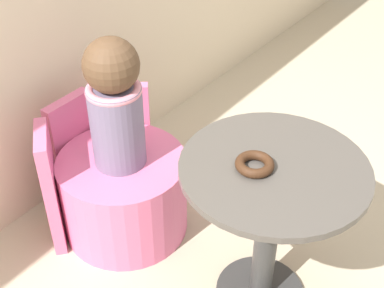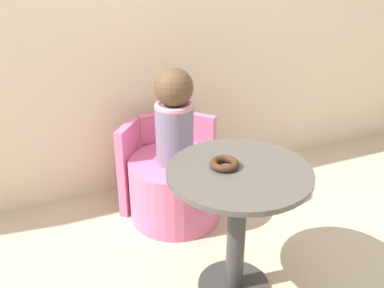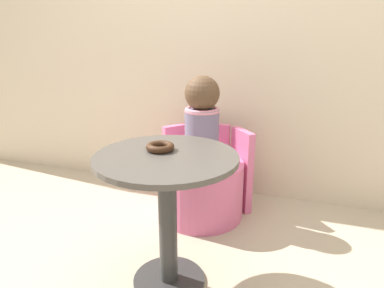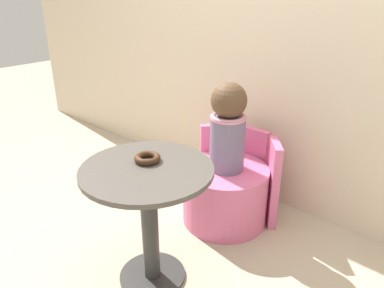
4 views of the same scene
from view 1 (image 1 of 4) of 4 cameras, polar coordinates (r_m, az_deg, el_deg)
ground_plane at (r=2.30m, az=6.78°, el=-14.82°), size 12.00×12.00×0.00m
round_table at (r=1.92m, az=8.32°, el=-6.65°), size 0.65×0.65×0.67m
tub_chair at (r=2.40m, az=-7.23°, el=-5.30°), size 0.56×0.56×0.38m
booth_backrest at (r=2.47m, az=-11.31°, el=-1.46°), size 0.65×0.24×0.57m
child_figure at (r=2.11m, az=-8.23°, el=4.33°), size 0.22×0.22×0.56m
donut at (r=1.77m, az=6.70°, el=-2.15°), size 0.13×0.13×0.03m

